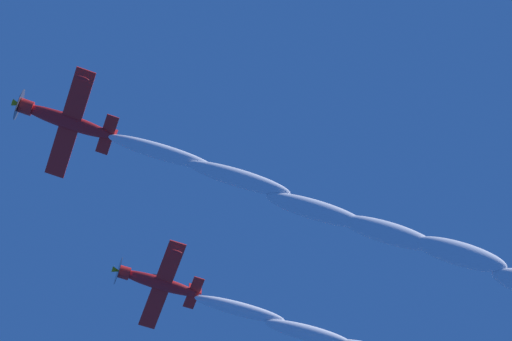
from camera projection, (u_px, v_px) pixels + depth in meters
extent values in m
ellipsoid|color=red|center=(68.00, 121.00, 60.02)|extent=(5.95, 4.74, 1.42)
cylinder|color=red|center=(26.00, 107.00, 59.59)|extent=(1.36, 1.48, 1.20)
cone|color=yellow|center=(17.00, 104.00, 59.50)|extent=(0.86, 0.86, 0.58)
cylinder|color=#3F3F47|center=(19.00, 105.00, 59.52)|extent=(1.43, 2.16, 2.56)
cube|color=red|center=(70.00, 124.00, 59.92)|extent=(5.87, 7.43, 1.41)
ellipsoid|color=red|center=(83.00, 78.00, 57.48)|extent=(0.87, 0.73, 0.31)
ellipsoid|color=red|center=(58.00, 166.00, 62.37)|extent=(0.87, 0.73, 0.31)
cube|color=red|center=(107.00, 135.00, 60.47)|extent=(2.42, 2.89, 0.57)
cube|color=red|center=(110.00, 131.00, 60.86)|extent=(1.00, 0.87, 1.13)
ellipsoid|color=#1E232D|center=(65.00, 117.00, 60.29)|extent=(1.62, 1.49, 0.79)
ellipsoid|color=red|center=(160.00, 283.00, 69.02)|extent=(5.96, 4.74, 1.17)
cylinder|color=red|center=(124.00, 273.00, 68.50)|extent=(1.38, 1.46, 1.16)
cone|color=yellow|center=(116.00, 270.00, 68.38)|extent=(0.87, 0.85, 0.55)
cylinder|color=#3F3F47|center=(118.00, 271.00, 68.41)|extent=(1.49, 2.10, 2.54)
cube|color=red|center=(162.00, 285.00, 68.93)|extent=(5.88, 7.44, 1.28)
ellipsoid|color=red|center=(177.00, 252.00, 66.51)|extent=(0.87, 0.73, 0.27)
ellipsoid|color=red|center=(148.00, 317.00, 71.34)|extent=(0.87, 0.73, 0.27)
cube|color=red|center=(194.00, 293.00, 69.56)|extent=(2.42, 2.89, 0.51)
cube|color=red|center=(195.00, 289.00, 69.95)|extent=(1.02, 0.85, 1.09)
ellipsoid|color=#1E232D|center=(157.00, 279.00, 69.28)|extent=(1.64, 1.48, 0.73)
ellipsoid|color=white|center=(162.00, 152.00, 61.14)|extent=(7.06, 5.51, 1.46)
ellipsoid|color=white|center=(240.00, 179.00, 61.80)|extent=(7.16, 5.65, 1.63)
ellipsoid|color=white|center=(316.00, 210.00, 62.83)|extent=(7.27, 5.80, 1.80)
ellipsoid|color=white|center=(389.00, 233.00, 63.89)|extent=(7.37, 5.94, 1.97)
ellipsoid|color=white|center=(461.00, 254.00, 64.65)|extent=(7.48, 6.08, 2.14)
ellipsoid|color=white|center=(240.00, 309.00, 70.09)|extent=(7.06, 5.51, 1.46)
ellipsoid|color=white|center=(309.00, 333.00, 70.90)|extent=(7.16, 5.65, 1.63)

